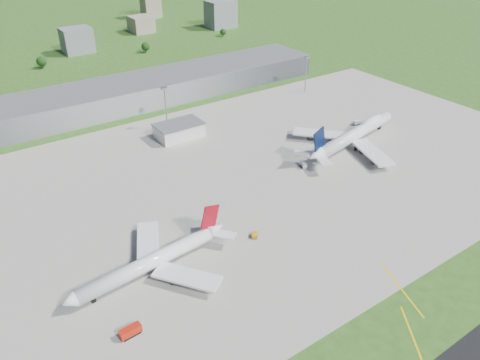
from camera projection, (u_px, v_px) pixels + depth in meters
ground at (129, 113)px, 302.74m from camera, size 1400.00×1400.00×0.00m
apron at (238, 180)px, 229.87m from camera, size 360.00×190.00×0.08m
terminal at (119, 96)px, 309.51m from camera, size 300.00×42.00×15.00m
ops_building at (179, 131)px, 270.25m from camera, size 26.00×16.00×8.00m
mast_center at (165, 101)px, 273.85m from camera, size 3.50×2.00×25.90m
mast_east at (306, 68)px, 327.66m from camera, size 3.50×2.00×25.90m
airliner_red_twin at (154, 261)px, 170.63m from camera, size 66.82×51.85×18.33m
airliner_blue_quad at (356, 134)px, 261.73m from camera, size 82.05×63.52×21.56m
fire_truck at (130, 332)px, 146.76m from camera, size 7.17×3.08×3.17m
tug_yellow at (255, 235)px, 190.33m from camera, size 4.01×3.99×1.79m
van_white_near at (303, 165)px, 240.56m from camera, size 3.58×5.23×2.46m
van_white_far at (357, 123)px, 286.68m from camera, size 5.12×2.73×2.55m
bldg_c at (77, 40)px, 419.99m from camera, size 26.00×20.00×22.00m
bldg_ce at (141, 24)px, 488.93m from camera, size 22.00×24.00×16.00m
bldg_e at (221, 14)px, 503.80m from camera, size 30.00×22.00×28.00m
bldg_tall_e at (150, 2)px, 545.80m from camera, size 20.00×18.00×36.00m
tree_c at (41, 61)px, 381.86m from camera, size 8.10×8.10×9.90m
tree_e at (145, 47)px, 422.52m from camera, size 7.65×7.65×9.35m
tree_far_e at (223, 32)px, 474.12m from camera, size 6.30×6.30×7.70m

